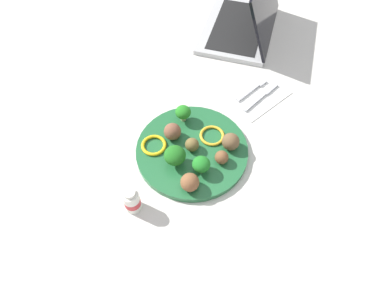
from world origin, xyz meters
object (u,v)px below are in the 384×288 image
object	(u,v)px
meatball_back_right	(172,132)
meatball_front_right	(190,182)
broccoli_floret_mid_right	(174,155)
meatball_mid_right	(231,142)
yogurt_bottle	(132,201)
napkin	(256,94)
plate	(192,150)
knife	(262,95)
broccoli_floret_back_left	(183,112)
pepper_ring_mid_left	(212,136)
broccoli_floret_front_right	(201,164)
pepper_ring_back_left	(154,145)
laptop	(246,22)
fork	(253,88)
meatball_back_left	(192,146)
meatball_mid_left	(222,157)

from	to	relation	value
meatball_back_right	meatball_front_right	size ratio (longest dim) A/B	1.01
broccoli_floret_mid_right	meatball_mid_right	distance (m)	0.15
yogurt_bottle	napkin	bearing A→B (deg)	1.50
plate	broccoli_floret_mid_right	xyz separation A→B (m)	(-0.06, 0.00, 0.04)
meatball_front_right	knife	distance (m)	0.36
plate	meatball_front_right	bearing A→B (deg)	-139.17
napkin	yogurt_bottle	world-z (taller)	yogurt_bottle
broccoli_floret_back_left	knife	xyz separation A→B (m)	(0.22, -0.09, -0.04)
meatball_back_right	pepper_ring_mid_left	size ratio (longest dim) A/B	0.68
broccoli_floret_front_right	pepper_ring_back_left	size ratio (longest dim) A/B	0.72
laptop	fork	bearing A→B (deg)	-136.48
meatball_back_left	knife	distance (m)	0.28
pepper_ring_back_left	knife	distance (m)	0.35
meatball_back_right	pepper_ring_mid_left	world-z (taller)	meatball_back_right
broccoli_floret_mid_right	broccoli_floret_front_right	bearing A→B (deg)	-66.91
meatball_mid_left	laptop	size ratio (longest dim) A/B	0.09
napkin	laptop	bearing A→B (deg)	44.72
meatball_mid_left	yogurt_bottle	distance (m)	0.23
plate	pepper_ring_back_left	xyz separation A→B (m)	(-0.06, 0.07, 0.01)
meatball_mid_left	knife	xyz separation A→B (m)	(0.25, 0.06, -0.03)
napkin	yogurt_bottle	bearing A→B (deg)	-178.50
plate	meatball_back_right	world-z (taller)	meatball_back_right
knife	laptop	world-z (taller)	laptop
broccoli_floret_mid_right	meatball_back_left	size ratio (longest dim) A/B	1.58
meatball_back_left	pepper_ring_mid_left	world-z (taller)	meatball_back_left
broccoli_floret_mid_right	napkin	distance (m)	0.33
pepper_ring_mid_left	laptop	size ratio (longest dim) A/B	0.17
broccoli_floret_front_right	laptop	distance (m)	0.57
pepper_ring_back_left	laptop	distance (m)	0.55
meatball_front_right	pepper_ring_back_left	bearing A→B (deg)	81.74
pepper_ring_mid_left	meatball_front_right	bearing A→B (deg)	-157.64
meatball_front_right	napkin	xyz separation A→B (m)	(0.35, 0.07, -0.04)
yogurt_bottle	laptop	distance (m)	0.71
napkin	knife	size ratio (longest dim) A/B	1.17
broccoli_floret_back_left	meatball_mid_left	size ratio (longest dim) A/B	1.41
pepper_ring_mid_left	yogurt_bottle	world-z (taller)	yogurt_bottle
broccoli_floret_back_left	fork	world-z (taller)	broccoli_floret_back_left
meatball_back_right	pepper_ring_back_left	distance (m)	0.06
pepper_ring_back_left	pepper_ring_mid_left	bearing A→B (deg)	-34.83
pepper_ring_mid_left	laptop	bearing A→B (deg)	28.01
pepper_ring_back_left	laptop	xyz separation A→B (m)	(0.54, 0.13, 0.02)
broccoli_floret_back_left	pepper_ring_mid_left	bearing A→B (deg)	-83.42
knife	napkin	bearing A→B (deg)	106.38
meatball_back_left	fork	distance (m)	0.28
pepper_ring_mid_left	yogurt_bottle	bearing A→B (deg)	179.28
plate	napkin	distance (m)	0.27
plate	fork	xyz separation A→B (m)	(0.28, 0.02, -0.00)
meatball_mid_right	laptop	xyz separation A→B (m)	(0.41, 0.27, 0.00)
plate	meatball_back_right	size ratio (longest dim) A/B	6.41
broccoli_floret_front_right	napkin	world-z (taller)	broccoli_floret_front_right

